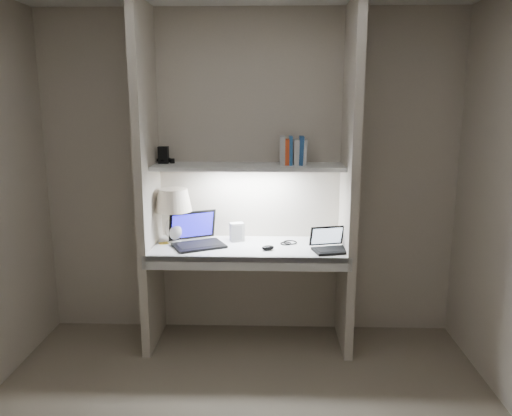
{
  "coord_description": "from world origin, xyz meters",
  "views": [
    {
      "loc": [
        0.17,
        -2.34,
        1.82
      ],
      "look_at": [
        0.06,
        1.05,
        1.1
      ],
      "focal_mm": 35.0,
      "sensor_mm": 36.0,
      "label": 1
    }
  ],
  "objects_px": {
    "table_lamp": "(173,206)",
    "speaker": "(237,232)",
    "laptop_netbook": "(330,245)",
    "laptop_main": "(196,238)",
    "book_row": "(293,151)"
  },
  "relations": [
    {
      "from": "table_lamp",
      "to": "laptop_netbook",
      "type": "distance_m",
      "value": 1.2
    },
    {
      "from": "laptop_main",
      "to": "book_row",
      "type": "distance_m",
      "value": 0.96
    },
    {
      "from": "laptop_main",
      "to": "laptop_netbook",
      "type": "bearing_deg",
      "value": -32.76
    },
    {
      "from": "laptop_main",
      "to": "speaker",
      "type": "bearing_deg",
      "value": -4.9
    },
    {
      "from": "table_lamp",
      "to": "speaker",
      "type": "xyz_separation_m",
      "value": [
        0.48,
        0.04,
        -0.21
      ]
    },
    {
      "from": "laptop_netbook",
      "to": "speaker",
      "type": "xyz_separation_m",
      "value": [
        -0.69,
        0.23,
        0.03
      ]
    },
    {
      "from": "table_lamp",
      "to": "laptop_main",
      "type": "xyz_separation_m",
      "value": [
        0.18,
        -0.08,
        -0.22
      ]
    },
    {
      "from": "laptop_netbook",
      "to": "laptop_main",
      "type": "bearing_deg",
      "value": 159.28
    },
    {
      "from": "laptop_netbook",
      "to": "speaker",
      "type": "distance_m",
      "value": 0.72
    },
    {
      "from": "table_lamp",
      "to": "speaker",
      "type": "bearing_deg",
      "value": 4.88
    },
    {
      "from": "laptop_netbook",
      "to": "speaker",
      "type": "bearing_deg",
      "value": 147.45
    },
    {
      "from": "table_lamp",
      "to": "laptop_main",
      "type": "height_order",
      "value": "table_lamp"
    },
    {
      "from": "table_lamp",
      "to": "book_row",
      "type": "xyz_separation_m",
      "value": [
        0.89,
        0.01,
        0.42
      ]
    },
    {
      "from": "table_lamp",
      "to": "laptop_main",
      "type": "bearing_deg",
      "value": -22.64
    },
    {
      "from": "laptop_main",
      "to": "laptop_netbook",
      "type": "distance_m",
      "value": 0.99
    }
  ]
}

